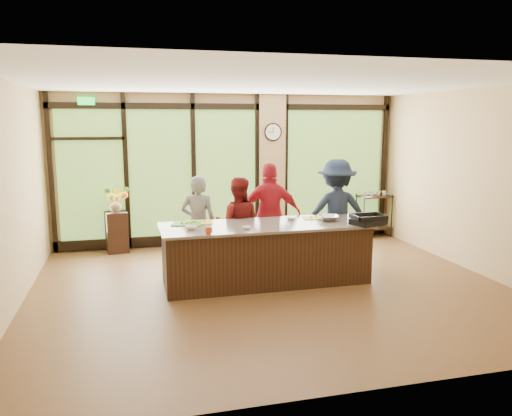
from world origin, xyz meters
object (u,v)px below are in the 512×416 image
island_base (266,254)px  flower_stand (117,232)px  cook_right (336,212)px  bar_cart (374,209)px  roasting_pan (368,222)px  cook_left (198,223)px

island_base → flower_stand: 3.34m
island_base → flower_stand: size_ratio=3.98×
cook_right → bar_cart: size_ratio=1.86×
cook_right → roasting_pan: 1.09m
island_base → cook_left: cook_left is taller
roasting_pan → island_base: bearing=144.4°
cook_right → roasting_pan: bearing=101.8°
island_base → roasting_pan: size_ratio=6.56×
island_base → cook_right: cook_right is taller
roasting_pan → flower_stand: (-3.77, 2.86, -0.57)m
island_base → roasting_pan: roasting_pan is taller
cook_left → island_base: bearing=152.8°
island_base → flower_stand: (-2.27, 2.45, -0.05)m
island_base → cook_right: bearing=25.1°
cook_left → flower_stand: (-1.35, 1.58, -0.41)m
island_base → cook_left: 1.31m
bar_cart → roasting_pan: bearing=-123.5°
island_base → bar_cart: bar_cart is taller
island_base → bar_cart: bearing=38.3°
island_base → cook_left: (-0.92, 0.87, 0.36)m
cook_left → flower_stand: cook_left is taller
cook_right → flower_stand: (-3.72, 1.77, -0.53)m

